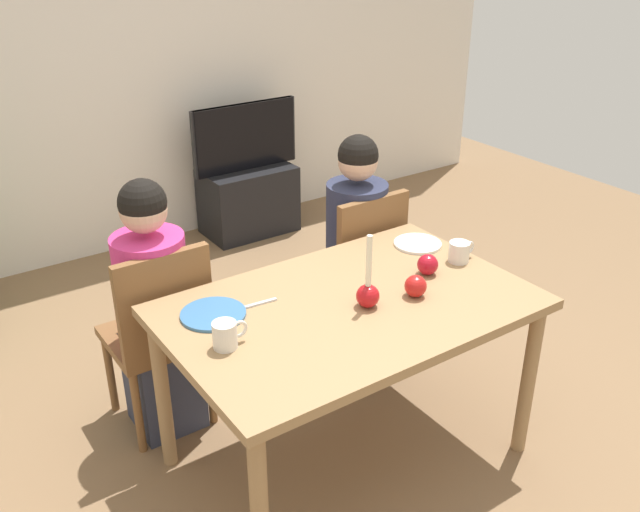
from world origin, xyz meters
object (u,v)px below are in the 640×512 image
at_px(plate_left, 213,314).
at_px(mug_right, 460,252).
at_px(candle_centerpiece, 368,292).
at_px(apple_near_candle, 416,286).
at_px(person_right_child, 356,252).
at_px(chair_right, 359,265).
at_px(apple_by_left_plate, 428,265).
at_px(dining_table, 349,322).
at_px(tv, 245,137).
at_px(tv_stand, 248,200).
at_px(chair_left, 160,329).
at_px(person_left_child, 156,314).
at_px(plate_right, 418,244).
at_px(mug_left, 226,335).

relative_size(plate_left, mug_right, 1.86).
bearing_deg(candle_centerpiece, apple_near_candle, -11.79).
height_order(person_right_child, plate_left, person_right_child).
bearing_deg(apple_near_candle, chair_right, 68.66).
relative_size(chair_right, apple_by_left_plate, 10.33).
xyz_separation_m(dining_table, tv, (0.82, 2.30, 0.04)).
bearing_deg(apple_near_candle, tv_stand, 76.53).
bearing_deg(mug_right, chair_left, 152.92).
bearing_deg(person_right_child, dining_table, -129.09).
xyz_separation_m(candle_centerpiece, apple_by_left_plate, (0.37, 0.07, -0.02)).
relative_size(candle_centerpiece, apple_by_left_plate, 3.39).
relative_size(person_right_child, tv_stand, 1.83).
height_order(tv_stand, tv, tv).
bearing_deg(person_left_child, apple_by_left_plate, -33.52).
height_order(person_left_child, plate_left, person_left_child).
bearing_deg(tv, tv_stand, -90.00).
bearing_deg(plate_right, apple_by_left_plate, -123.86).
distance_m(dining_table, chair_left, 0.83).
xyz_separation_m(chair_right, tv, (0.30, 1.69, 0.20)).
relative_size(plate_left, apple_near_candle, 2.80).
relative_size(plate_right, mug_right, 1.62).
xyz_separation_m(dining_table, plate_left, (-0.47, 0.21, 0.09)).
relative_size(person_right_child, plate_left, 4.79).
xyz_separation_m(candle_centerpiece, mug_right, (0.56, 0.08, -0.02)).
xyz_separation_m(person_left_child, candle_centerpiece, (0.58, -0.70, 0.24)).
bearing_deg(tv_stand, person_left_child, -129.31).
height_order(tv_stand, apple_near_candle, apple_near_candle).
xyz_separation_m(plate_left, apple_by_left_plate, (0.88, -0.20, 0.04)).
relative_size(chair_right, apple_near_candle, 10.30).
bearing_deg(mug_right, plate_left, 169.95).
bearing_deg(chair_left, candle_centerpiece, -48.78).
xyz_separation_m(tv_stand, plate_left, (-1.29, -2.09, 0.52)).
bearing_deg(plate_right, mug_left, -167.31).
distance_m(chair_left, mug_left, 0.67).
xyz_separation_m(plate_right, apple_by_left_plate, (-0.16, -0.23, 0.04)).
xyz_separation_m(plate_right, mug_left, (-1.09, -0.25, 0.04)).
distance_m(chair_right, plate_left, 1.10).
bearing_deg(mug_right, tv, 84.59).
height_order(dining_table, apple_near_candle, apple_near_candle).
bearing_deg(mug_left, plate_left, 75.32).
relative_size(dining_table, candle_centerpiece, 4.74).
bearing_deg(tv_stand, dining_table, -109.58).
bearing_deg(chair_left, chair_right, 0.00).
height_order(person_right_child, tv, person_right_child).
xyz_separation_m(dining_table, apple_near_candle, (0.24, -0.10, 0.13)).
bearing_deg(mug_right, apple_by_left_plate, -176.54).
height_order(tv_stand, plate_left, plate_left).
distance_m(chair_right, mug_right, 0.65).
relative_size(chair_right, mug_right, 6.82).
xyz_separation_m(person_right_child, mug_right, (0.08, -0.62, 0.23)).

